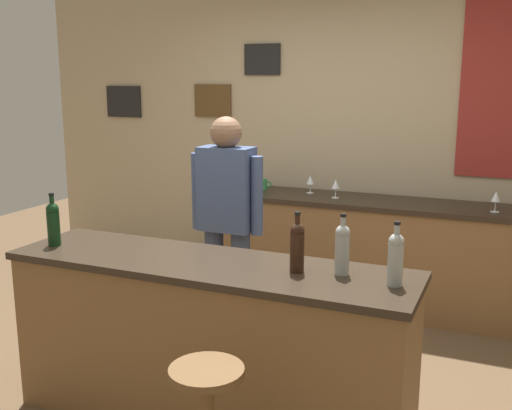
% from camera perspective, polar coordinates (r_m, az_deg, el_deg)
% --- Properties ---
extents(ground_plane, '(10.00, 10.00, 0.00)m').
position_cam_1_polar(ground_plane, '(3.89, -1.47, -16.75)').
color(ground_plane, brown).
extents(back_wall, '(6.00, 0.09, 2.80)m').
position_cam_1_polar(back_wall, '(5.33, 8.14, 6.99)').
color(back_wall, tan).
rests_on(back_wall, ground_plane).
extents(bar_counter, '(2.21, 0.60, 0.92)m').
position_cam_1_polar(bar_counter, '(3.36, -4.46, -12.81)').
color(bar_counter, brown).
rests_on(bar_counter, ground_plane).
extents(side_counter, '(2.54, 0.56, 0.90)m').
position_cam_1_polar(side_counter, '(5.05, 10.64, -4.51)').
color(side_counter, brown).
rests_on(side_counter, ground_plane).
extents(bartender, '(0.52, 0.21, 1.62)m').
position_cam_1_polar(bartender, '(4.06, -2.76, -1.31)').
color(bartender, '#384766').
rests_on(bartender, ground_plane).
extents(wine_bottle_a, '(0.07, 0.07, 0.31)m').
position_cam_1_polar(wine_bottle_a, '(3.64, -18.59, -1.54)').
color(wine_bottle_a, black).
rests_on(wine_bottle_a, bar_counter).
extents(wine_bottle_b, '(0.07, 0.07, 0.31)m').
position_cam_1_polar(wine_bottle_b, '(2.99, 3.90, -3.81)').
color(wine_bottle_b, black).
rests_on(wine_bottle_b, bar_counter).
extents(wine_bottle_c, '(0.07, 0.07, 0.31)m').
position_cam_1_polar(wine_bottle_c, '(2.97, 8.14, -4.00)').
color(wine_bottle_c, '#999E99').
rests_on(wine_bottle_c, bar_counter).
extents(wine_bottle_d, '(0.07, 0.07, 0.31)m').
position_cam_1_polar(wine_bottle_d, '(2.86, 13.03, -4.83)').
color(wine_bottle_d, '#999E99').
rests_on(wine_bottle_d, bar_counter).
extents(wine_glass_a, '(0.07, 0.07, 0.16)m').
position_cam_1_polar(wine_glass_a, '(5.14, 5.14, 2.33)').
color(wine_glass_a, silver).
rests_on(wine_glass_a, side_counter).
extents(wine_glass_b, '(0.07, 0.07, 0.16)m').
position_cam_1_polar(wine_glass_b, '(4.96, 7.53, 1.91)').
color(wine_glass_b, silver).
rests_on(wine_glass_b, side_counter).
extents(wine_glass_c, '(0.07, 0.07, 0.16)m').
position_cam_1_polar(wine_glass_c, '(4.73, 21.69, 0.68)').
color(wine_glass_c, silver).
rests_on(wine_glass_c, side_counter).
extents(coffee_mug, '(0.13, 0.08, 0.09)m').
position_cam_1_polar(coffee_mug, '(5.30, 0.66, 1.98)').
color(coffee_mug, '#338C4C').
rests_on(coffee_mug, side_counter).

